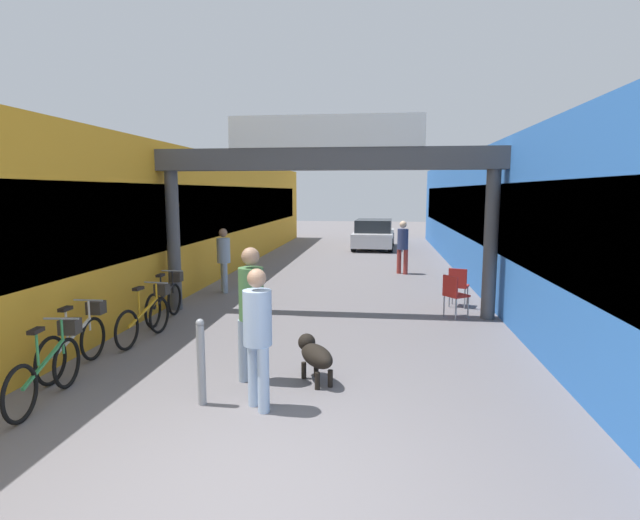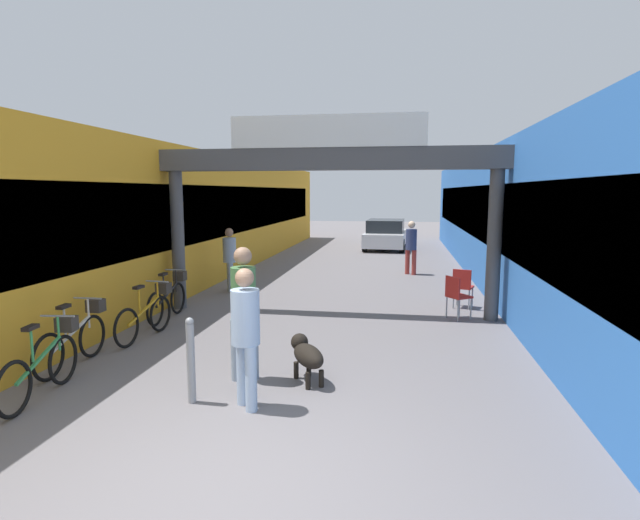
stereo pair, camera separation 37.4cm
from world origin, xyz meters
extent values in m
plane|color=slate|center=(0.00, 0.00, 0.00)|extent=(80.00, 80.00, 0.00)
cube|color=gold|center=(-5.10, 11.00, 1.84)|extent=(3.00, 26.00, 3.67)
cube|color=black|center=(-3.62, 11.00, 2.02)|extent=(0.04, 23.40, 1.47)
cube|color=blue|center=(5.10, 11.00, 1.84)|extent=(3.00, 26.00, 3.67)
cube|color=black|center=(3.62, 11.00, 2.02)|extent=(0.04, 23.40, 1.47)
cylinder|color=#4C4C4F|center=(-3.35, 6.45, 1.51)|extent=(0.28, 0.28, 3.03)
cylinder|color=#4C4C4F|center=(3.35, 6.45, 1.51)|extent=(0.28, 0.28, 3.03)
cube|color=#4C4C4F|center=(0.00, 6.45, 3.25)|extent=(7.40, 0.44, 0.44)
cube|color=white|center=(0.00, 6.25, 3.79)|extent=(3.96, 0.10, 0.64)
cylinder|color=#A5BFE0|center=(-0.37, 1.75, 0.40)|extent=(0.20, 0.20, 0.79)
cylinder|color=#A5BFE0|center=(-0.20, 1.58, 0.40)|extent=(0.20, 0.20, 0.79)
cylinder|color=#A5BFE0|center=(-0.29, 1.67, 1.12)|extent=(0.48, 0.48, 0.66)
sphere|color=tan|center=(-0.29, 1.67, 1.59)|extent=(0.32, 0.32, 0.22)
cylinder|color=#8C9EB2|center=(-0.47, 2.57, 0.43)|extent=(0.18, 0.18, 0.86)
cylinder|color=#8C9EB2|center=(-0.70, 2.50, 0.43)|extent=(0.18, 0.18, 0.86)
cylinder|color=#4C7F47|center=(-0.59, 2.54, 1.22)|extent=(0.43, 0.43, 0.71)
sphere|color=tan|center=(-0.59, 2.54, 1.73)|extent=(0.31, 0.31, 0.24)
cylinder|color=#8C9EB2|center=(-2.93, 8.54, 0.38)|extent=(0.19, 0.19, 0.77)
cylinder|color=#8C9EB2|center=(-2.82, 8.33, 0.38)|extent=(0.19, 0.19, 0.77)
cylinder|color=#8C9EB2|center=(-2.87, 8.44, 1.09)|extent=(0.45, 0.45, 0.64)
sphere|color=#8C664C|center=(-2.87, 8.44, 1.54)|extent=(0.29, 0.29, 0.22)
cylinder|color=#99332D|center=(1.73, 11.98, 0.39)|extent=(0.19, 0.19, 0.78)
cylinder|color=#99332D|center=(1.94, 11.85, 0.39)|extent=(0.19, 0.19, 0.78)
cylinder|color=navy|center=(1.83, 11.92, 1.11)|extent=(0.47, 0.47, 0.65)
sphere|color=beige|center=(1.83, 11.92, 1.57)|extent=(0.31, 0.31, 0.22)
ellipsoid|color=black|center=(0.30, 2.57, 0.38)|extent=(0.66, 0.78, 0.29)
sphere|color=black|center=(0.12, 2.84, 0.48)|extent=(0.34, 0.34, 0.25)
sphere|color=white|center=(0.18, 2.75, 0.36)|extent=(0.24, 0.24, 0.18)
cylinder|color=black|center=(0.10, 2.70, 0.12)|extent=(0.10, 0.10, 0.23)
cylinder|color=black|center=(0.26, 2.80, 0.12)|extent=(0.10, 0.10, 0.23)
cylinder|color=black|center=(0.34, 2.33, 0.12)|extent=(0.10, 0.10, 0.23)
cylinder|color=black|center=(0.50, 2.43, 0.12)|extent=(0.10, 0.10, 0.23)
torus|color=black|center=(-2.97, 2.00, 0.34)|extent=(0.12, 0.67, 0.67)
torus|color=black|center=(-2.86, 0.99, 0.34)|extent=(0.12, 0.67, 0.67)
cube|color=#338C4C|center=(-2.92, 1.50, 0.52)|extent=(0.14, 0.94, 0.34)
cylinder|color=#338C4C|center=(-2.90, 1.38, 0.74)|extent=(0.04, 0.04, 0.42)
cube|color=black|center=(-2.90, 1.38, 0.96)|extent=(0.12, 0.23, 0.05)
cylinder|color=#338C4C|center=(-2.96, 1.94, 0.72)|extent=(0.04, 0.04, 0.46)
cylinder|color=gray|center=(-2.96, 1.94, 0.96)|extent=(0.46, 0.08, 0.03)
cube|color=#332D28|center=(-2.99, 2.14, 0.80)|extent=(0.26, 0.22, 0.20)
torus|color=black|center=(-3.26, 3.08, 0.34)|extent=(0.06, 0.67, 0.67)
torus|color=black|center=(-3.24, 2.06, 0.34)|extent=(0.06, 0.67, 0.67)
cube|color=beige|center=(-3.25, 2.57, 0.52)|extent=(0.05, 0.94, 0.34)
cylinder|color=beige|center=(-3.25, 2.45, 0.74)|extent=(0.03, 0.03, 0.42)
cube|color=black|center=(-3.25, 2.45, 0.96)|extent=(0.10, 0.22, 0.05)
cylinder|color=beige|center=(-3.26, 3.02, 0.72)|extent=(0.03, 0.03, 0.46)
cylinder|color=gray|center=(-3.26, 3.02, 0.96)|extent=(0.46, 0.03, 0.03)
cube|color=#332D28|center=(-3.26, 3.22, 0.80)|extent=(0.24, 0.20, 0.20)
torus|color=black|center=(-2.89, 4.61, 0.34)|extent=(0.11, 0.67, 0.67)
torus|color=black|center=(-2.98, 3.60, 0.34)|extent=(0.11, 0.67, 0.67)
cube|color=gold|center=(-2.93, 4.10, 0.52)|extent=(0.12, 0.94, 0.34)
cylinder|color=gold|center=(-2.94, 3.99, 0.74)|extent=(0.03, 0.03, 0.42)
cube|color=black|center=(-2.94, 3.99, 0.96)|extent=(0.12, 0.23, 0.05)
cylinder|color=gold|center=(-2.89, 4.55, 0.72)|extent=(0.03, 0.03, 0.46)
cylinder|color=gray|center=(-2.89, 4.55, 0.96)|extent=(0.46, 0.07, 0.03)
cube|color=#332D28|center=(-2.87, 4.75, 0.80)|extent=(0.26, 0.22, 0.20)
torus|color=black|center=(-3.16, 5.95, 0.34)|extent=(0.06, 0.67, 0.67)
torus|color=black|center=(-3.16, 4.93, 0.34)|extent=(0.06, 0.67, 0.67)
cube|color=black|center=(-3.16, 5.44, 0.52)|extent=(0.04, 0.94, 0.34)
cylinder|color=black|center=(-3.16, 5.32, 0.74)|extent=(0.03, 0.03, 0.42)
cube|color=black|center=(-3.16, 5.32, 0.96)|extent=(0.10, 0.22, 0.05)
cylinder|color=black|center=(-3.16, 5.89, 0.72)|extent=(0.03, 0.03, 0.46)
cylinder|color=gray|center=(-3.16, 5.89, 0.96)|extent=(0.46, 0.03, 0.03)
cube|color=#332D28|center=(-3.17, 6.09, 0.80)|extent=(0.24, 0.20, 0.20)
cylinder|color=gray|center=(-1.00, 1.70, 0.50)|extent=(0.10, 0.10, 1.00)
sphere|color=gray|center=(-1.00, 1.70, 1.03)|extent=(0.10, 0.10, 0.10)
cylinder|color=gray|center=(2.75, 6.67, 0.23)|extent=(0.04, 0.04, 0.45)
cylinder|color=gray|center=(2.95, 6.39, 0.23)|extent=(0.04, 0.04, 0.45)
cylinder|color=gray|center=(2.47, 6.47, 0.23)|extent=(0.04, 0.04, 0.45)
cylinder|color=gray|center=(2.67, 6.20, 0.23)|extent=(0.04, 0.04, 0.45)
cube|color=#B2231E|center=(2.71, 6.43, 0.47)|extent=(0.56, 0.56, 0.04)
cube|color=#B2231E|center=(2.56, 6.33, 0.69)|extent=(0.27, 0.35, 0.40)
cylinder|color=gray|center=(2.81, 7.71, 0.23)|extent=(0.04, 0.04, 0.45)
cylinder|color=gray|center=(3.13, 7.59, 0.23)|extent=(0.04, 0.04, 0.45)
cylinder|color=gray|center=(2.70, 7.39, 0.23)|extent=(0.04, 0.04, 0.45)
cylinder|color=gray|center=(3.02, 7.27, 0.23)|extent=(0.04, 0.04, 0.45)
cube|color=#B2231E|center=(2.92, 7.49, 0.47)|extent=(0.51, 0.51, 0.04)
cube|color=#B2231E|center=(2.86, 7.32, 0.69)|extent=(0.39, 0.17, 0.40)
cube|color=silver|center=(0.83, 19.07, 0.48)|extent=(1.92, 4.07, 0.60)
cube|color=#1E2328|center=(0.82, 18.92, 1.06)|extent=(1.67, 2.26, 0.55)
cylinder|color=black|center=(0.10, 20.55, 0.30)|extent=(0.22, 0.61, 0.60)
cylinder|color=black|center=(1.68, 20.48, 0.30)|extent=(0.22, 0.61, 0.60)
cylinder|color=black|center=(-0.03, 17.65, 0.30)|extent=(0.22, 0.61, 0.60)
cylinder|color=black|center=(1.56, 17.58, 0.30)|extent=(0.22, 0.61, 0.60)
camera|label=1|loc=(1.14, -3.91, 2.59)|focal=28.00mm
camera|label=2|loc=(1.51, -3.85, 2.59)|focal=28.00mm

